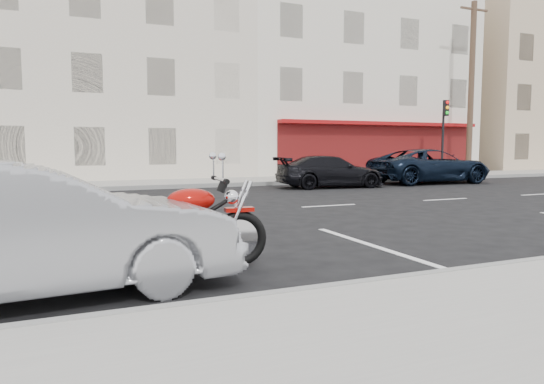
{
  "coord_description": "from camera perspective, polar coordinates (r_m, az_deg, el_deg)",
  "views": [
    {
      "loc": [
        -4.45,
        -11.24,
        1.57
      ],
      "look_at": [
        -1.22,
        -3.66,
        0.8
      ],
      "focal_mm": 32.0,
      "sensor_mm": 36.0,
      "label": 1
    }
  ],
  "objects": [
    {
      "name": "suv_far",
      "position": [
        22.15,
        18.08,
        2.91
      ],
      "size": [
        5.43,
        2.65,
        1.49
      ],
      "primitive_type": "imported",
      "rotation": [
        0.0,
        0.0,
        1.54
      ],
      "color": "black",
      "rests_on": "ground"
    },
    {
      "name": "utility_pole",
      "position": [
        28.31,
        22.39,
        11.35
      ],
      "size": [
        1.8,
        0.3,
        9.0
      ],
      "color": "#422D1E",
      "rests_on": "sidewalk_far"
    },
    {
      "name": "car_far",
      "position": [
        18.92,
        6.88,
        2.4
      ],
      "size": [
        4.39,
        2.09,
        1.24
      ],
      "primitive_type": "imported",
      "rotation": [
        0.0,
        0.0,
        1.49
      ],
      "color": "black",
      "rests_on": "ground"
    },
    {
      "name": "traffic_light",
      "position": [
        26.57,
        19.58,
        7.14
      ],
      "size": [
        0.26,
        0.3,
        3.8
      ],
      "color": "black",
      "rests_on": "sidewalk_far"
    },
    {
      "name": "curb_far",
      "position": [
        18.31,
        -24.73,
        0.16
      ],
      "size": [
        80.0,
        0.12,
        0.16
      ],
      "primitive_type": "cube",
      "color": "gray",
      "rests_on": "ground"
    },
    {
      "name": "sidewalk_far",
      "position": [
        20.01,
        -24.59,
        0.55
      ],
      "size": [
        80.0,
        3.4,
        0.15
      ],
      "primitive_type": "cube",
      "color": "gray",
      "rests_on": "ground"
    },
    {
      "name": "sedan_silver",
      "position": [
        5.57,
        -26.91,
        -4.11
      ],
      "size": [
        4.42,
        1.84,
        1.42
      ],
      "primitive_type": "imported",
      "rotation": [
        0.0,
        0.0,
        1.65
      ],
      "color": "#94959A",
      "rests_on": "ground"
    },
    {
      "name": "bldg_cream",
      "position": [
        27.97,
        -18.32,
        13.65
      ],
      "size": [
        12.0,
        12.0,
        11.5
      ],
      "primitive_type": "cube",
      "color": "beige",
      "rests_on": "ground"
    },
    {
      "name": "bldg_far_east",
      "position": [
        41.24,
        25.1,
        10.28
      ],
      "size": [
        12.0,
        12.0,
        11.0
      ],
      "primitive_type": "cube",
      "color": "tan",
      "rests_on": "ground"
    },
    {
      "name": "fire_hydrant",
      "position": [
        25.72,
        16.73,
        2.77
      ],
      "size": [
        0.2,
        0.2,
        0.72
      ],
      "color": "beige",
      "rests_on": "sidewalk_far"
    },
    {
      "name": "bldg_corner",
      "position": [
        31.92,
        6.32,
        13.71
      ],
      "size": [
        14.0,
        12.0,
        12.5
      ],
      "primitive_type": "cube",
      "color": "silver",
      "rests_on": "ground"
    },
    {
      "name": "ground",
      "position": [
        12.19,
        -1.48,
        -2.08
      ],
      "size": [
        120.0,
        120.0,
        0.0
      ],
      "primitive_type": "plane",
      "color": "black",
      "rests_on": "ground"
    },
    {
      "name": "motorcycle",
      "position": [
        6.37,
        -3.6,
        -4.01
      ],
      "size": [
        2.34,
        0.77,
        1.17
      ],
      "rotation": [
        0.0,
        0.0,
        -0.08
      ],
      "color": "black",
      "rests_on": "ground"
    }
  ]
}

